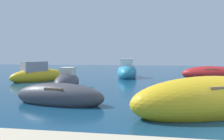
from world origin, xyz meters
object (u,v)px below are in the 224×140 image
Objects in this scene: moored_boat_1 at (67,82)px; moored_boat_5 at (127,72)px; moored_boat_2 at (38,75)px; moored_boat_4 at (209,100)px; moored_boat_3 at (211,74)px; moored_boat_6 at (59,96)px.

moored_boat_5 is at bearing 152.64° from moored_boat_1.
moored_boat_2 is 0.75× the size of moored_boat_4.
moored_boat_2 is at bearing 25.37° from moored_boat_3.
moored_boat_4 reaches higher than moored_boat_1.
moored_boat_1 is 0.57× the size of moored_boat_4.
moored_boat_5 is (6.91, 4.05, 0.05)m from moored_boat_2.
moored_boat_6 is (-1.90, -11.83, -0.21)m from moored_boat_5.
moored_boat_2 is 9.26m from moored_boat_6.
moored_boat_3 is at bearing 120.38° from moored_boat_1.
moored_boat_5 reaches higher than moored_boat_2.
moored_boat_1 is 8.75m from moored_boat_4.
moored_boat_5 is 1.16× the size of moored_boat_6.
moored_boat_1 is at bearing -96.20° from moored_boat_2.
moored_boat_4 is at bearing -91.99° from moored_boat_2.
moored_boat_1 is at bearing 113.24° from moored_boat_6.
moored_boat_2 is at bearing 129.67° from moored_boat_6.
moored_boat_5 reaches higher than moored_boat_3.
moored_boat_1 is at bearing 154.40° from moored_boat_5.
moored_boat_3 is 1.08× the size of moored_boat_5.
moored_boat_6 is at bearing -30.71° from moored_boat_4.
moored_boat_1 is 0.84× the size of moored_boat_6.
moored_boat_3 is 15.08m from moored_boat_6.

